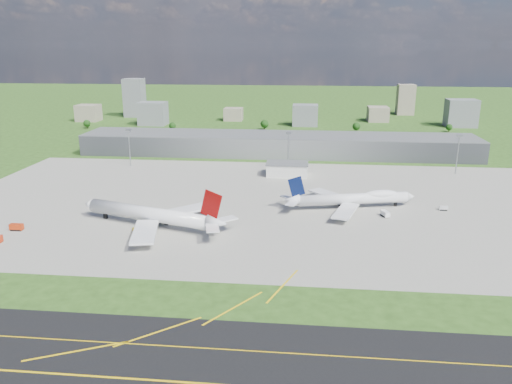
# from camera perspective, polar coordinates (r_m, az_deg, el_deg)

# --- Properties ---
(ground) EXTENTS (1400.00, 1400.00, 0.00)m
(ground) POSITION_cam_1_polar(r_m,az_deg,el_deg) (373.75, 2.35, 3.86)
(ground) COLOR #294A17
(ground) RESTS_ON ground
(taxiway) EXTENTS (1400.00, 60.00, 0.06)m
(taxiway) POSITION_cam_1_polar(r_m,az_deg,el_deg) (133.93, -5.04, -21.05)
(taxiway) COLOR black
(taxiway) RESTS_ON ground
(apron) EXTENTS (360.00, 190.00, 0.08)m
(apron) POSITION_cam_1_polar(r_m,az_deg,el_deg) (267.10, 3.03, -1.31)
(apron) COLOR gray
(apron) RESTS_ON ground
(terminal) EXTENTS (300.00, 42.00, 15.00)m
(terminal) POSITION_cam_1_polar(r_m,az_deg,el_deg) (386.88, 2.50, 5.43)
(terminal) COLOR slate
(terminal) RESTS_ON ground
(ops_building) EXTENTS (26.00, 16.00, 8.00)m
(ops_building) POSITION_cam_1_polar(r_m,az_deg,el_deg) (323.75, 3.58, 2.59)
(ops_building) COLOR silver
(ops_building) RESTS_ON ground
(mast_west) EXTENTS (3.50, 2.00, 25.90)m
(mast_west) POSITION_cam_1_polar(r_m,az_deg,el_deg) (356.62, -14.31, 5.65)
(mast_west) COLOR gray
(mast_west) RESTS_ON ground
(mast_center) EXTENTS (3.50, 2.00, 25.90)m
(mast_center) POSITION_cam_1_polar(r_m,az_deg,el_deg) (335.45, 3.73, 5.47)
(mast_center) COLOR gray
(mast_center) RESTS_ON ground
(mast_east) EXTENTS (3.50, 2.00, 25.90)m
(mast_east) POSITION_cam_1_polar(r_m,az_deg,el_deg) (349.39, 22.12, 4.74)
(mast_east) COLOR gray
(mast_east) RESTS_ON ground
(airliner_red_twin) EXTENTS (76.44, 58.19, 21.52)m
(airliner_red_twin) POSITION_cam_1_polar(r_m,az_deg,el_deg) (235.83, -11.63, -2.62)
(airliner_red_twin) COLOR white
(airliner_red_twin) RESTS_ON ground
(airliner_blue_quad) EXTENTS (68.84, 53.15, 18.16)m
(airliner_blue_quad) POSITION_cam_1_polar(r_m,az_deg,el_deg) (262.57, 11.05, -0.77)
(airliner_blue_quad) COLOR white
(airliner_blue_quad) RESTS_ON ground
(crash_tender) EXTENTS (5.91, 2.77, 3.08)m
(crash_tender) POSITION_cam_1_polar(r_m,az_deg,el_deg) (252.82, -25.69, -3.66)
(crash_tender) COLOR #BB300D
(crash_tender) RESTS_ON ground
(tug_yellow) EXTENTS (3.35, 2.29, 1.59)m
(tug_yellow) POSITION_cam_1_polar(r_m,az_deg,el_deg) (233.93, -13.54, -4.17)
(tug_yellow) COLOR #DDBD0D
(tug_yellow) RESTS_ON ground
(van_white_near) EXTENTS (4.14, 6.12, 2.82)m
(van_white_near) POSITION_cam_1_polar(r_m,az_deg,el_deg) (254.04, 14.55, -2.45)
(van_white_near) COLOR white
(van_white_near) RESTS_ON ground
(van_white_far) EXTENTS (4.23, 2.12, 2.22)m
(van_white_far) POSITION_cam_1_polar(r_m,az_deg,el_deg) (272.64, 20.65, -1.77)
(van_white_far) COLOR silver
(van_white_far) RESTS_ON ground
(bldg_far_w) EXTENTS (24.00, 20.00, 18.00)m
(bldg_far_w) POSITION_cam_1_polar(r_m,az_deg,el_deg) (590.69, -18.61, 8.57)
(bldg_far_w) COLOR gray
(bldg_far_w) RESTS_ON ground
(bldg_w) EXTENTS (28.00, 22.00, 24.00)m
(bldg_w) POSITION_cam_1_polar(r_m,az_deg,el_deg) (543.39, -11.70, 8.78)
(bldg_w) COLOR slate
(bldg_w) RESTS_ON ground
(bldg_cw) EXTENTS (20.00, 18.00, 14.00)m
(bldg_cw) POSITION_cam_1_polar(r_m,az_deg,el_deg) (565.03, -2.59, 8.87)
(bldg_cw) COLOR gray
(bldg_cw) RESTS_ON ground
(bldg_c) EXTENTS (26.00, 20.00, 22.00)m
(bldg_c) POSITION_cam_1_polar(r_m,az_deg,el_deg) (528.85, 5.64, 8.73)
(bldg_c) COLOR slate
(bldg_c) RESTS_ON ground
(bldg_ce) EXTENTS (22.00, 24.00, 16.00)m
(bldg_ce) POSITION_cam_1_polar(r_m,az_deg,el_deg) (574.27, 13.75, 8.65)
(bldg_ce) COLOR gray
(bldg_ce) RESTS_ON ground
(bldg_e) EXTENTS (30.00, 22.00, 28.00)m
(bldg_e) POSITION_cam_1_polar(r_m,az_deg,el_deg) (561.19, 22.39, 8.34)
(bldg_e) COLOR slate
(bldg_e) RESTS_ON ground
(bldg_tall_w) EXTENTS (22.00, 20.00, 44.00)m
(bldg_tall_w) POSITION_cam_1_polar(r_m,az_deg,el_deg) (611.40, -13.72, 10.42)
(bldg_tall_w) COLOR slate
(bldg_tall_w) RESTS_ON ground
(bldg_tall_e) EXTENTS (20.00, 18.00, 36.00)m
(bldg_tall_e) POSITION_cam_1_polar(r_m,az_deg,el_deg) (638.42, 16.72, 10.08)
(bldg_tall_e) COLOR gray
(bldg_tall_e) RESTS_ON ground
(tree_far_w) EXTENTS (7.20, 7.20, 8.80)m
(tree_far_w) POSITION_cam_1_polar(r_m,az_deg,el_deg) (537.87, -18.77, 7.44)
(tree_far_w) COLOR #382314
(tree_far_w) RESTS_ON ground
(tree_w) EXTENTS (6.75, 6.75, 8.25)m
(tree_w) POSITION_cam_1_polar(r_m,az_deg,el_deg) (502.74, -9.53, 7.47)
(tree_w) COLOR #382314
(tree_w) RESTS_ON ground
(tree_c) EXTENTS (8.10, 8.10, 9.90)m
(tree_c) POSITION_cam_1_polar(r_m,az_deg,el_deg) (501.61, 0.98, 7.79)
(tree_c) COLOR #382314
(tree_c) RESTS_ON ground
(tree_e) EXTENTS (7.65, 7.65, 9.35)m
(tree_e) POSITION_cam_1_polar(r_m,az_deg,el_deg) (497.35, 11.41, 7.36)
(tree_e) COLOR #382314
(tree_e) RESTS_ON ground
(tree_far_e) EXTENTS (6.30, 6.30, 7.70)m
(tree_far_e) POSITION_cam_1_polar(r_m,az_deg,el_deg) (523.64, 21.21, 6.91)
(tree_far_e) COLOR #382314
(tree_far_e) RESTS_ON ground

